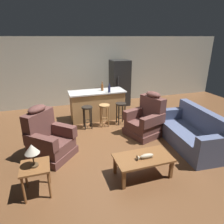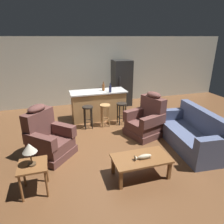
% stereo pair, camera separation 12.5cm
% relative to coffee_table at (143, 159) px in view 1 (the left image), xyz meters
% --- Properties ---
extents(ground_plane, '(12.00, 12.00, 0.00)m').
position_rel_coffee_table_xyz_m(ground_plane, '(-0.12, 1.78, -0.36)').
color(ground_plane, brown).
extents(back_wall, '(12.00, 0.05, 2.60)m').
position_rel_coffee_table_xyz_m(back_wall, '(-0.12, 4.91, 0.94)').
color(back_wall, '#B2B2A3').
rests_on(back_wall, ground_plane).
extents(coffee_table, '(1.10, 0.60, 0.42)m').
position_rel_coffee_table_xyz_m(coffee_table, '(0.00, 0.00, 0.00)').
color(coffee_table, brown).
rests_on(coffee_table, ground_plane).
extents(fish_figurine, '(0.34, 0.10, 0.10)m').
position_rel_coffee_table_xyz_m(fish_figurine, '(0.01, -0.05, 0.10)').
color(fish_figurine, '#4C3823').
rests_on(fish_figurine, coffee_table).
extents(couch, '(1.00, 1.96, 0.94)m').
position_rel_coffee_table_xyz_m(couch, '(1.68, 0.67, -0.02)').
color(couch, '#4C5675').
rests_on(couch, ground_plane).
extents(recliner_near_lamp, '(1.19, 1.19, 1.20)m').
position_rel_coffee_table_xyz_m(recliner_near_lamp, '(-1.72, 1.28, 0.06)').
color(recliner_near_lamp, brown).
rests_on(recliner_near_lamp, ground_plane).
extents(recliner_near_island, '(1.06, 1.06, 1.20)m').
position_rel_coffee_table_xyz_m(recliner_near_island, '(0.88, 1.61, 0.06)').
color(recliner_near_island, brown).
rests_on(recliner_near_island, ground_plane).
extents(end_table, '(0.48, 0.48, 0.56)m').
position_rel_coffee_table_xyz_m(end_table, '(-1.95, 0.14, 0.10)').
color(end_table, brown).
rests_on(end_table, ground_plane).
extents(table_lamp, '(0.24, 0.24, 0.41)m').
position_rel_coffee_table_xyz_m(table_lamp, '(-1.96, 0.13, 0.50)').
color(table_lamp, '#4C3823').
rests_on(table_lamp, end_table).
extents(kitchen_island, '(1.80, 0.70, 0.95)m').
position_rel_coffee_table_xyz_m(kitchen_island, '(-0.12, 3.13, 0.11)').
color(kitchen_island, '#AD7F4C').
rests_on(kitchen_island, ground_plane).
extents(bar_stool_left, '(0.32, 0.32, 0.68)m').
position_rel_coffee_table_xyz_m(bar_stool_left, '(-0.58, 2.50, 0.11)').
color(bar_stool_left, black).
rests_on(bar_stool_left, ground_plane).
extents(bar_stool_middle, '(0.32, 0.32, 0.68)m').
position_rel_coffee_table_xyz_m(bar_stool_middle, '(-0.06, 2.50, 0.11)').
color(bar_stool_middle, '#A87A47').
rests_on(bar_stool_middle, ground_plane).
extents(bar_stool_right, '(0.32, 0.32, 0.68)m').
position_rel_coffee_table_xyz_m(bar_stool_right, '(0.47, 2.50, 0.11)').
color(bar_stool_right, black).
rests_on(bar_stool_right, ground_plane).
extents(refrigerator, '(0.70, 0.69, 1.76)m').
position_rel_coffee_table_xyz_m(refrigerator, '(1.10, 4.33, 0.52)').
color(refrigerator, black).
rests_on(refrigerator, ground_plane).
extents(bottle_tall_green, '(0.08, 0.08, 0.29)m').
position_rel_coffee_table_xyz_m(bottle_tall_green, '(0.06, 3.14, 0.70)').
color(bottle_tall_green, brown).
rests_on(bottle_tall_green, kitchen_island).
extents(bottle_short_amber, '(0.08, 0.08, 0.29)m').
position_rel_coffee_table_xyz_m(bottle_short_amber, '(0.21, 2.87, 0.70)').
color(bottle_short_amber, '#23284C').
rests_on(bottle_short_amber, kitchen_island).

